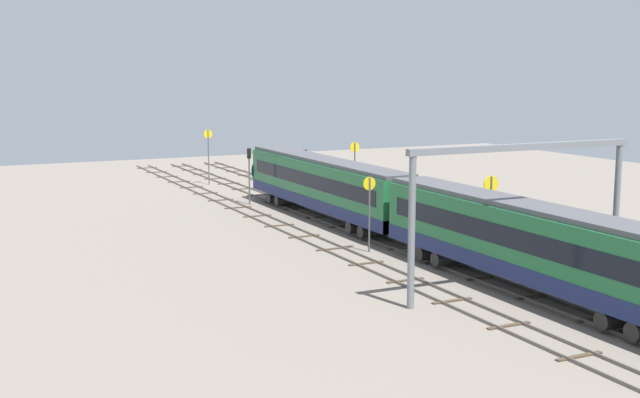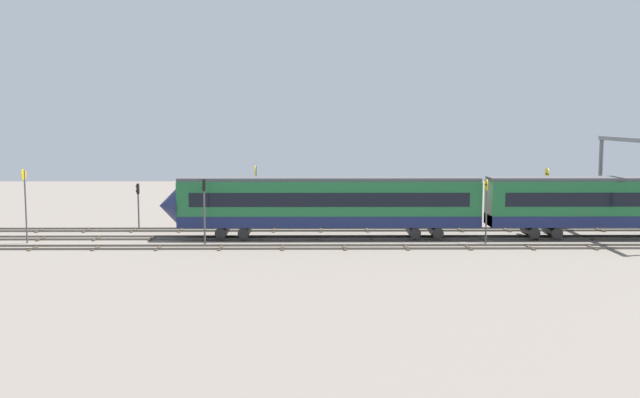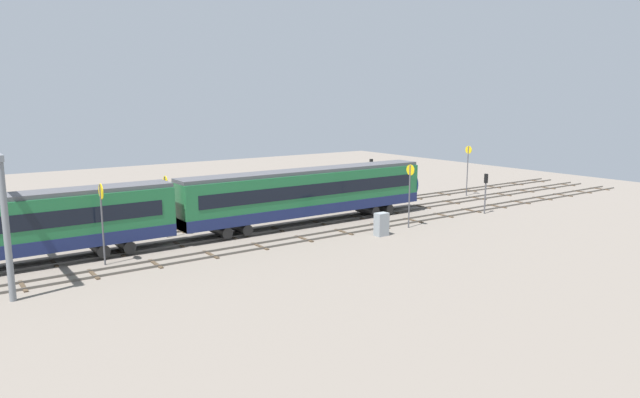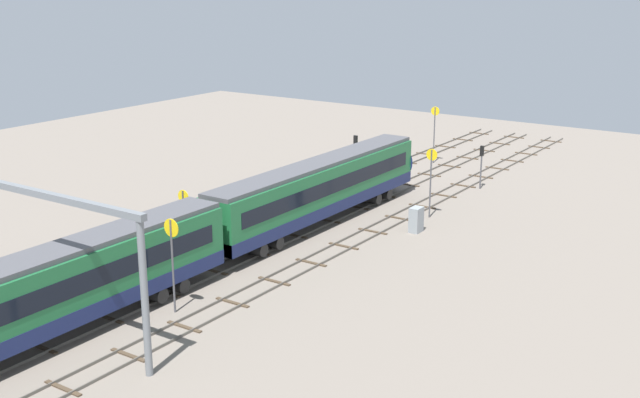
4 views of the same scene
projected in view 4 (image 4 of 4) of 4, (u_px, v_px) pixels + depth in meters
ground_plane at (294, 236)px, 58.39m from camera, size 108.61×108.61×0.00m
track_near_foreground at (344, 246)px, 56.02m from camera, size 92.61×2.40×0.16m
track_with_train at (294, 235)px, 58.37m from camera, size 92.61×2.40×0.16m
track_middle at (247, 225)px, 60.73m from camera, size 92.61×2.40×0.16m
train at (216, 231)px, 50.97m from camera, size 50.40×3.24×4.80m
overhead_gantry at (47, 233)px, 40.18m from camera, size 0.40×14.26×8.09m
speed_sign_near_foreground at (172, 251)px, 44.19m from camera, size 0.14×1.05×5.54m
speed_sign_mid_trackside at (184, 216)px, 51.99m from camera, size 0.14×0.89×5.02m
speed_sign_far_trackside at (434, 127)px, 79.90m from camera, size 0.14×0.90×5.76m
speed_sign_distant_end at (431, 174)px, 61.84m from camera, size 0.14×0.92×5.51m
signal_light_trackside_approach at (355, 155)px, 69.34m from camera, size 0.31×0.32×5.04m
signal_light_trackside_departure at (482, 160)px, 70.46m from camera, size 0.31×0.32×3.92m
relay_cabinet at (416, 220)px, 58.99m from camera, size 1.08×0.76×1.90m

